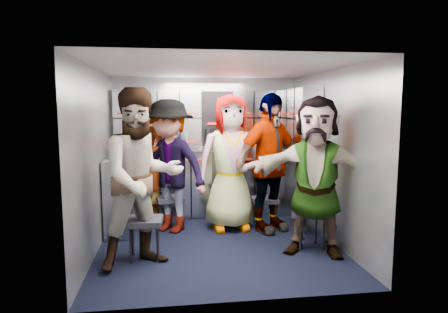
{
  "coord_description": "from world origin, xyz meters",
  "views": [
    {
      "loc": [
        -0.57,
        -4.68,
        1.65
      ],
      "look_at": [
        0.13,
        0.35,
        1.02
      ],
      "focal_mm": 32.0,
      "sensor_mm": 36.0,
      "label": 1
    }
  ],
  "objects": [
    {
      "name": "coffee_niche",
      "position": [
        0.18,
        1.41,
        1.47
      ],
      "size": [
        0.46,
        0.16,
        0.84
      ],
      "primitive_type": null,
      "color": "black",
      "rests_on": "wall_back"
    },
    {
      "name": "attendant_arc_c",
      "position": [
        0.25,
        0.57,
        0.91
      ],
      "size": [
        0.92,
        0.63,
        1.82
      ],
      "primitive_type": "imported",
      "rotation": [
        0.0,
        0.0,
        0.05
      ],
      "color": "black",
      "rests_on": "ground"
    },
    {
      "name": "red_latch_strip",
      "position": [
        0.0,
        1.09,
        0.88
      ],
      "size": [
        2.6,
        0.02,
        0.03
      ],
      "primitive_type": "cube",
      "color": "#A41D16",
      "rests_on": "cart_bank_back"
    },
    {
      "name": "cup_left",
      "position": [
        -0.69,
        1.23,
        1.08
      ],
      "size": [
        0.08,
        0.08,
        0.09
      ],
      "primitive_type": "cylinder",
      "color": "tan",
      "rests_on": "counter"
    },
    {
      "name": "counter",
      "position": [
        0.0,
        1.29,
        1.01
      ],
      "size": [
        2.68,
        0.42,
        0.03
      ],
      "primitive_type": "cube",
      "color": "#ADAFB4",
      "rests_on": "cart_bank_back"
    },
    {
      "name": "attendant_arc_d",
      "position": [
        0.74,
        0.4,
        0.92
      ],
      "size": [
        1.16,
        0.91,
        1.84
      ],
      "primitive_type": "imported",
      "rotation": [
        0.0,
        0.0,
        0.5
      ],
      "color": "black",
      "rests_on": "ground"
    },
    {
      "name": "wall_right",
      "position": [
        1.4,
        0.0,
        1.05
      ],
      "size": [
        0.04,
        3.0,
        2.1
      ],
      "primitive_type": "cube",
      "color": "gray",
      "rests_on": "ground"
    },
    {
      "name": "attendant_arc_a",
      "position": [
        -0.85,
        -0.58,
        0.92
      ],
      "size": [
        1.1,
        1.0,
        1.85
      ],
      "primitive_type": "imported",
      "rotation": [
        0.0,
        0.0,
        0.41
      ],
      "color": "black",
      "rests_on": "ground"
    },
    {
      "name": "wall_left",
      "position": [
        -1.4,
        0.0,
        1.05
      ],
      "size": [
        0.04,
        3.0,
        2.1
      ],
      "primitive_type": "cube",
      "color": "gray",
      "rests_on": "ground"
    },
    {
      "name": "cart_bank_left",
      "position": [
        -1.19,
        0.56,
        0.49
      ],
      "size": [
        0.38,
        0.76,
        0.99
      ],
      "primitive_type": "cube",
      "color": "#90959F",
      "rests_on": "ground"
    },
    {
      "name": "cup_right",
      "position": [
        0.71,
        1.23,
        1.08
      ],
      "size": [
        0.09,
        0.09,
        0.11
      ],
      "primitive_type": "cylinder",
      "color": "tan",
      "rests_on": "counter"
    },
    {
      "name": "ceiling",
      "position": [
        0.0,
        0.0,
        2.1
      ],
      "size": [
        2.8,
        3.0,
        0.02
      ],
      "primitive_type": "cube",
      "color": "silver",
      "rests_on": "wall_back"
    },
    {
      "name": "locker_bank_right",
      "position": [
        1.25,
        0.7,
        1.49
      ],
      "size": [
        0.28,
        1.0,
        0.82
      ],
      "primitive_type": "cube",
      "color": "#90959F",
      "rests_on": "wall_right"
    },
    {
      "name": "jump_seat_center",
      "position": [
        0.25,
        0.75,
        0.43
      ],
      "size": [
        0.47,
        0.45,
        0.49
      ],
      "rotation": [
        0.0,
        0.0,
        0.17
      ],
      "color": "black",
      "rests_on": "ground"
    },
    {
      "name": "bottle_left",
      "position": [
        -0.3,
        1.24,
        1.17
      ],
      "size": [
        0.07,
        0.07,
        0.28
      ],
      "primitive_type": "cylinder",
      "color": "white",
      "rests_on": "counter"
    },
    {
      "name": "jump_seat_mid_left",
      "position": [
        -0.56,
        0.75,
        0.37
      ],
      "size": [
        0.4,
        0.39,
        0.42
      ],
      "rotation": [
        0.0,
        0.0,
        0.15
      ],
      "color": "black",
      "rests_on": "ground"
    },
    {
      "name": "right_cabinet",
      "position": [
        1.25,
        0.6,
        0.5
      ],
      "size": [
        0.28,
        1.2,
        1.0
      ],
      "primitive_type": "cube",
      "color": "#90959F",
      "rests_on": "ground"
    },
    {
      "name": "attendant_standing",
      "position": [
        -0.89,
        0.9,
        0.88
      ],
      "size": [
        0.76,
        0.71,
        1.75
      ],
      "primitive_type": "imported",
      "rotation": [
        0.0,
        0.0,
        -0.6
      ],
      "color": "black",
      "rests_on": "ground"
    },
    {
      "name": "bottle_mid",
      "position": [
        -0.48,
        1.24,
        1.15
      ],
      "size": [
        0.07,
        0.07,
        0.24
      ],
      "primitive_type": "cylinder",
      "color": "white",
      "rests_on": "counter"
    },
    {
      "name": "bottle_right",
      "position": [
        0.82,
        1.24,
        1.15
      ],
      "size": [
        0.07,
        0.07,
        0.24
      ],
      "primitive_type": "cylinder",
      "color": "white",
      "rests_on": "counter"
    },
    {
      "name": "jump_seat_mid_right",
      "position": [
        0.74,
        0.58,
        0.36
      ],
      "size": [
        0.34,
        0.33,
        0.4
      ],
      "rotation": [
        0.0,
        0.0,
        0.01
      ],
      "color": "black",
      "rests_on": "ground"
    },
    {
      "name": "cart_bank_back",
      "position": [
        0.0,
        1.29,
        0.49
      ],
      "size": [
        2.68,
        0.38,
        0.99
      ],
      "primitive_type": "cube",
      "color": "#90959F",
      "rests_on": "ground"
    },
    {
      "name": "locker_bank_back",
      "position": [
        0.0,
        1.35,
        1.49
      ],
      "size": [
        2.68,
        0.28,
        0.82
      ],
      "primitive_type": "cube",
      "color": "#90959F",
      "rests_on": "wall_back"
    },
    {
      "name": "jump_seat_near_right",
      "position": [
        1.05,
        -0.3,
        0.4
      ],
      "size": [
        0.49,
        0.47,
        0.45
      ],
      "rotation": [
        0.0,
        0.0,
        -0.36
      ],
      "color": "black",
      "rests_on": "ground"
    },
    {
      "name": "attendant_arc_b",
      "position": [
        -0.56,
        0.57,
        0.88
      ],
      "size": [
        1.3,
        1.2,
        1.75
      ],
      "primitive_type": "imported",
      "rotation": [
        0.0,
        0.0,
        -0.64
      ],
      "color": "black",
      "rests_on": "ground"
    },
    {
      "name": "wall_back",
      "position": [
        0.0,
        1.5,
        1.05
      ],
      "size": [
        2.8,
        0.04,
        2.1
      ],
      "primitive_type": "cube",
      "color": "gray",
      "rests_on": "ground"
    },
    {
      "name": "floor",
      "position": [
        0.0,
        0.0,
        0.0
      ],
      "size": [
        3.0,
        3.0,
        0.0
      ],
      "primitive_type": "plane",
      "color": "black",
      "rests_on": "ground"
    },
    {
      "name": "attendant_arc_e",
      "position": [
        1.05,
        -0.48,
        0.89
      ],
      "size": [
        1.72,
        1.19,
        1.78
      ],
      "primitive_type": "imported",
      "rotation": [
        0.0,
        0.0,
        -0.45
      ],
      "color": "black",
      "rests_on": "ground"
    },
    {
      "name": "jump_seat_near_left",
      "position": [
        -0.85,
        -0.4,
        0.4
      ],
      "size": [
        0.41,
        0.39,
        0.45
      ],
      "rotation": [
        0.0,
        0.0,
        -0.07
      ],
      "color": "black",
      "rests_on": "ground"
    }
  ]
}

